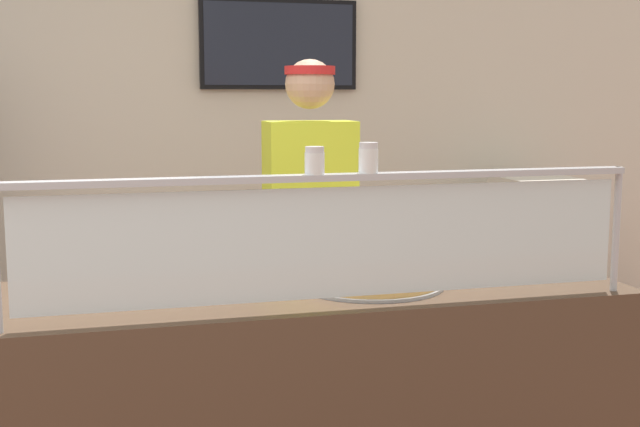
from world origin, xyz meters
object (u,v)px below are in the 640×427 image
object	(u,v)px
worker_figure	(311,236)
pizza_box_stack	(533,199)
pizza_server	(376,276)
parmesan_shaker	(315,162)
pepper_flake_shaker	(368,160)
pizza_tray	(371,281)

from	to	relation	value
worker_figure	pizza_box_stack	bearing A→B (deg)	33.31
pizza_server	parmesan_shaker	bearing A→B (deg)	-136.63
pizza_server	parmesan_shaker	distance (m)	0.57
worker_figure	pizza_server	bearing A→B (deg)	-87.25
parmesan_shaker	pepper_flake_shaker	distance (m)	0.17
pizza_tray	pizza_server	world-z (taller)	pizza_server
parmesan_shaker	pizza_box_stack	world-z (taller)	parmesan_shaker
pizza_tray	pizza_box_stack	distance (m)	2.50
pizza_server	pizza_box_stack	size ratio (longest dim) A/B	0.59
pizza_tray	parmesan_shaker	xyz separation A→B (m)	(-0.28, -0.28, 0.44)
pizza_tray	pizza_box_stack	xyz separation A→B (m)	(1.67, 1.86, 0.01)
worker_figure	parmesan_shaker	bearing A→B (deg)	-103.86
pizza_server	pizza_box_stack	world-z (taller)	pizza_box_stack
pizza_tray	pizza_box_stack	size ratio (longest dim) A/B	1.08
pizza_tray	worker_figure	distance (m)	0.74
parmesan_shaker	pizza_tray	bearing A→B (deg)	45.61
pepper_flake_shaker	worker_figure	bearing A→B (deg)	85.37
worker_figure	pizza_box_stack	distance (m)	2.03
pizza_tray	pizza_box_stack	bearing A→B (deg)	47.98
parmesan_shaker	pizza_box_stack	size ratio (longest dim) A/B	0.18
pizza_tray	pizza_box_stack	world-z (taller)	pizza_box_stack
parmesan_shaker	pepper_flake_shaker	world-z (taller)	pepper_flake_shaker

